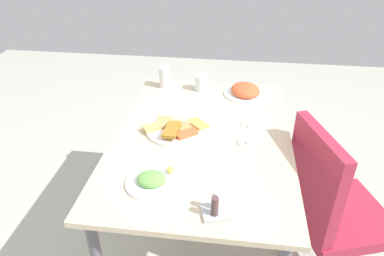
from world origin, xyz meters
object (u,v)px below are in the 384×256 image
at_px(paper_napkin, 245,134).
at_px(condiment_caddy, 215,207).
at_px(dining_chair, 329,203).
at_px(salad_plate_rice, 152,180).
at_px(soda_can, 165,77).
at_px(dining_table, 202,150).
at_px(fork, 241,133).
at_px(salad_plate_greens, 245,91).
at_px(drinking_glass, 201,83).
at_px(pide_platter, 177,128).
at_px(spoon, 249,134).

bearing_deg(paper_napkin, condiment_caddy, -10.99).
xyz_separation_m(dining_chair, condiment_caddy, (0.40, -0.51, 0.29)).
relative_size(salad_plate_rice, soda_can, 1.66).
distance_m(dining_table, fork, 0.20).
bearing_deg(salad_plate_greens, dining_chair, 36.83).
height_order(dining_table, condiment_caddy, condiment_caddy).
height_order(salad_plate_greens, paper_napkin, salad_plate_greens).
xyz_separation_m(salad_plate_greens, drinking_glass, (-0.03, -0.25, 0.02)).
height_order(pide_platter, salad_plate_rice, salad_plate_rice).
bearing_deg(paper_napkin, spoon, 90.00).
bearing_deg(salad_plate_greens, fork, -1.92).
distance_m(dining_table, pide_platter, 0.16).
bearing_deg(spoon, soda_can, -129.73).
bearing_deg(dining_chair, dining_table, -98.80).
bearing_deg(salad_plate_rice, pide_platter, 175.79).
bearing_deg(soda_can, salad_plate_rice, 7.84).
relative_size(dining_chair, salad_plate_greens, 3.75).
height_order(dining_table, fork, fork).
xyz_separation_m(pide_platter, condiment_caddy, (0.52, 0.22, 0.02)).
xyz_separation_m(dining_table, fork, (-0.03, 0.18, 0.09)).
bearing_deg(fork, spoon, 95.20).
xyz_separation_m(salad_plate_rice, paper_napkin, (-0.40, 0.35, -0.01)).
distance_m(pide_platter, salad_plate_greens, 0.54).
bearing_deg(dining_chair, spoon, -108.16).
relative_size(soda_can, drinking_glass, 1.39).
bearing_deg(soda_can, salad_plate_greens, 84.58).
height_order(drinking_glass, paper_napkin, drinking_glass).
bearing_deg(soda_can, dining_chair, 55.98).
bearing_deg(condiment_caddy, dining_chair, 128.00).
height_order(pide_platter, fork, pide_platter).
xyz_separation_m(salad_plate_rice, fork, (-0.40, 0.34, -0.01)).
distance_m(salad_plate_rice, condiment_caddy, 0.28).
height_order(dining_chair, condiment_caddy, dining_chair).
distance_m(dining_table, dining_chair, 0.64).
height_order(dining_chair, pide_platter, dining_chair).
xyz_separation_m(dining_table, soda_can, (-0.50, -0.28, 0.15)).
bearing_deg(soda_can, spoon, 46.44).
height_order(salad_plate_rice, soda_can, soda_can).
xyz_separation_m(pide_platter, paper_napkin, (-0.01, 0.33, -0.01)).
relative_size(pide_platter, salad_plate_greens, 1.33).
relative_size(salad_plate_greens, drinking_glass, 2.71).
height_order(soda_can, drinking_glass, soda_can).
bearing_deg(spoon, dining_table, -77.19).
bearing_deg(fork, salad_plate_rice, -34.83).
bearing_deg(dining_chair, salad_plate_rice, -70.38).
xyz_separation_m(dining_table, pide_platter, (-0.03, -0.13, 0.10)).
xyz_separation_m(dining_chair, spoon, (-0.13, -0.39, 0.27)).
bearing_deg(soda_can, drinking_glass, 86.52).
bearing_deg(dining_chair, soda_can, -124.02).
height_order(pide_platter, drinking_glass, drinking_glass).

